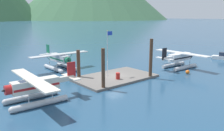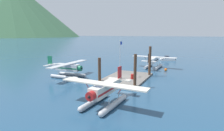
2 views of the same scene
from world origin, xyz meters
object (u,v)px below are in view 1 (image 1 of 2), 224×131
Objects in this scene: seaplane_cream_port_aft at (36,88)px; boat_white_open_se at (223,57)px; seaplane_silver_bow_left at (60,60)px; flagpole at (108,48)px; fuel_drum at (118,76)px; seaplane_white_stbd_aft at (180,59)px; mooring_buoy at (188,72)px.

seaplane_cream_port_aft reaches higher than boat_white_open_se.
seaplane_silver_bow_left and seaplane_cream_port_aft have the same top height.
seaplane_cream_port_aft is (-9.12, -12.36, 0.00)m from seaplane_silver_bow_left.
seaplane_silver_bow_left is at bearing 107.76° from flagpole.
fuel_drum is 13.77m from seaplane_white_stbd_aft.
mooring_buoy is at bearing -48.53° from seaplane_silver_bow_left.
seaplane_cream_port_aft is 2.26× the size of boat_white_open_se.
seaplane_cream_port_aft reaches higher than mooring_buoy.
mooring_buoy is at bearing -8.16° from seaplane_cream_port_aft.
flagpole is at bearing 167.43° from seaplane_white_stbd_aft.
seaplane_white_stbd_aft is at bearing 0.07° from seaplane_cream_port_aft.
fuel_drum is 11.97m from seaplane_cream_port_aft.
fuel_drum is 0.08× the size of seaplane_silver_bow_left.
seaplane_white_stbd_aft is 13.88m from boat_white_open_se.
seaplane_white_stbd_aft is at bearing -2.66° from fuel_drum.
fuel_drum is at bearing 177.34° from seaplane_white_stbd_aft.
flagpole is 0.63× the size of seaplane_silver_bow_left.
mooring_buoy is at bearing -129.06° from seaplane_white_stbd_aft.
boat_white_open_se reaches higher than fuel_drum.
boat_white_open_se is at bearing -1.66° from seaplane_cream_port_aft.
flagpole is at bearing 14.17° from seaplane_cream_port_aft.
flagpole reaches higher than seaplane_white_stbd_aft.
mooring_buoy is at bearing -172.56° from boat_white_open_se.
seaplane_cream_port_aft is (-11.92, -0.67, 0.84)m from fuel_drum.
seaplane_silver_bow_left is at bearing 143.28° from seaplane_white_stbd_aft.
seaplane_white_stbd_aft reaches higher than fuel_drum.
fuel_drum is 0.08× the size of seaplane_cream_port_aft.
seaplane_silver_bow_left is 20.63m from seaplane_white_stbd_aft.
seaplane_white_stbd_aft is at bearing -36.72° from seaplane_silver_bow_left.
seaplane_silver_bow_left is (-2.98, 9.31, -2.79)m from flagpole.
seaplane_cream_port_aft is 39.48m from boat_white_open_se.
boat_white_open_se is (16.49, 2.15, 0.17)m from mooring_buoy.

